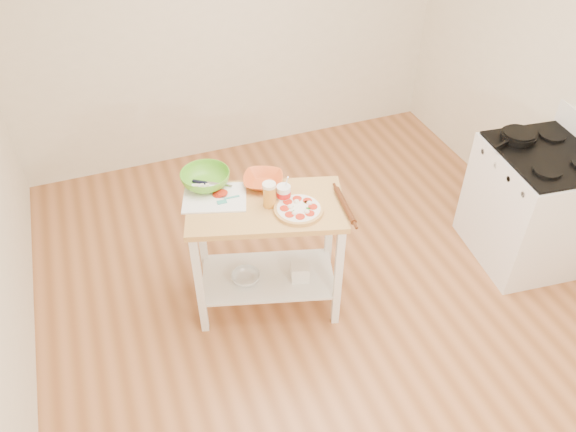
% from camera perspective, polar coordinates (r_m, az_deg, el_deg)
% --- Properties ---
extents(room_shell, '(4.04, 4.54, 2.74)m').
position_cam_1_polar(room_shell, '(3.26, 4.95, 6.95)').
color(room_shell, '#B67143').
rests_on(room_shell, ground).
extents(prep_island, '(1.11, 0.80, 0.90)m').
position_cam_1_polar(prep_island, '(3.71, -2.17, -1.99)').
color(prep_island, tan).
rests_on(prep_island, ground).
extents(gas_stove, '(0.77, 0.88, 1.11)m').
position_cam_1_polar(gas_stove, '(4.59, 23.48, 1.02)').
color(gas_stove, white).
rests_on(gas_stove, ground).
extents(skillet, '(0.39, 0.25, 0.03)m').
position_cam_1_polar(skillet, '(4.39, 22.33, 7.56)').
color(skillet, black).
rests_on(skillet, gas_stove).
extents(pizza, '(0.31, 0.31, 0.05)m').
position_cam_1_polar(pizza, '(3.48, 1.09, 0.71)').
color(pizza, '#E0AE5F').
rests_on(pizza, prep_island).
extents(cutting_board, '(0.47, 0.41, 0.04)m').
position_cam_1_polar(cutting_board, '(3.62, -7.49, 1.93)').
color(cutting_board, white).
rests_on(cutting_board, prep_island).
extents(spatula, '(0.15, 0.05, 0.01)m').
position_cam_1_polar(spatula, '(3.58, -6.20, 1.69)').
color(spatula, teal).
rests_on(spatula, cutting_board).
extents(knife, '(0.24, 0.16, 0.01)m').
position_cam_1_polar(knife, '(3.73, -8.26, 3.35)').
color(knife, silver).
rests_on(knife, cutting_board).
extents(orange_bowl, '(0.34, 0.34, 0.06)m').
position_cam_1_polar(orange_bowl, '(3.69, -2.53, 3.60)').
color(orange_bowl, '#DA5823').
rests_on(orange_bowl, prep_island).
extents(green_bowl, '(0.40, 0.40, 0.10)m').
position_cam_1_polar(green_bowl, '(3.71, -8.39, 3.75)').
color(green_bowl, '#5BAE26').
rests_on(green_bowl, prep_island).
extents(beer_pint, '(0.08, 0.08, 0.17)m').
position_cam_1_polar(beer_pint, '(3.48, -1.91, 2.19)').
color(beer_pint, orange).
rests_on(beer_pint, prep_island).
extents(yogurt_tub, '(0.09, 0.09, 0.20)m').
position_cam_1_polar(yogurt_tub, '(3.54, -0.45, 2.32)').
color(yogurt_tub, white).
rests_on(yogurt_tub, prep_island).
extents(rolling_pin, '(0.08, 0.34, 0.04)m').
position_cam_1_polar(rolling_pin, '(3.52, 5.79, 1.08)').
color(rolling_pin, '#532813').
rests_on(rolling_pin, prep_island).
extents(shelf_glass_bowl, '(0.27, 0.27, 0.06)m').
position_cam_1_polar(shelf_glass_bowl, '(3.93, -4.31, -6.25)').
color(shelf_glass_bowl, silver).
rests_on(shelf_glass_bowl, prep_island).
extents(shelf_bin, '(0.15, 0.15, 0.12)m').
position_cam_1_polar(shelf_bin, '(3.91, 1.23, -5.65)').
color(shelf_bin, white).
rests_on(shelf_bin, prep_island).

